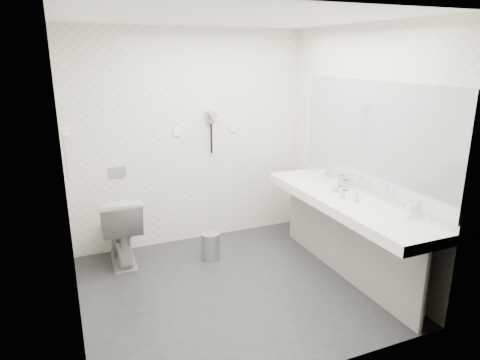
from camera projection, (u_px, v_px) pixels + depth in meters
name	position (u px, v px, depth m)	size (l,w,h in m)	color
floor	(232.00, 288.00, 4.25)	(2.80, 2.80, 0.00)	#28282C
ceiling	(230.00, 18.00, 3.55)	(2.80, 2.80, 0.00)	white
wall_back	(190.00, 139.00, 5.05)	(2.80, 2.80, 0.00)	white
wall_front	(307.00, 212.00, 2.75)	(2.80, 2.80, 0.00)	white
wall_left	(65.00, 182.00, 3.38)	(2.60, 2.60, 0.00)	white
wall_right	(358.00, 152.00, 4.42)	(2.60, 2.60, 0.00)	white
vanity_counter	(344.00, 203.00, 4.27)	(0.55, 2.20, 0.10)	white
vanity_panel	(344.00, 242.00, 4.40)	(0.03, 2.15, 0.75)	gray
vanity_post_near	(424.00, 291.00, 3.49)	(0.06, 0.06, 0.75)	silver
vanity_post_far	(295.00, 209.00, 5.33)	(0.06, 0.06, 0.75)	silver
mirror	(371.00, 136.00, 4.19)	(0.02, 2.20, 1.05)	#B2BCC6
basin_near	(391.00, 222.00, 3.69)	(0.40, 0.31, 0.05)	white
basin_far	(310.00, 182.00, 4.84)	(0.40, 0.31, 0.05)	white
faucet_near	(410.00, 209.00, 3.74)	(0.04, 0.04, 0.15)	silver
faucet_far	(325.00, 172.00, 4.88)	(0.04, 0.04, 0.15)	silver
soap_bottle_a	(342.00, 193.00, 4.24)	(0.04, 0.04, 0.10)	white
soap_bottle_b	(335.00, 187.00, 4.44)	(0.08, 0.08, 0.10)	white
soap_bottle_c	(357.00, 196.00, 4.12)	(0.05, 0.05, 0.12)	white
glass_left	(345.00, 185.00, 4.48)	(0.06, 0.06, 0.11)	silver
glass_right	(342.00, 181.00, 4.61)	(0.07, 0.07, 0.12)	silver
toilet	(120.00, 228.00, 4.71)	(0.44, 0.77, 0.78)	white
flush_plate	(118.00, 172.00, 4.80)	(0.18, 0.02, 0.12)	#B2B5BA
pedal_bin	(210.00, 247.00, 4.82)	(0.21, 0.21, 0.29)	#B2B5BA
bin_lid	(210.00, 234.00, 4.78)	(0.21, 0.21, 0.01)	#B2B5BA
towel_rail	(65.00, 132.00, 3.80)	(0.02, 0.02, 0.62)	silver
towel_near	(70.00, 160.00, 3.74)	(0.07, 0.24, 0.48)	silver
towel_far	(69.00, 153.00, 3.99)	(0.07, 0.24, 0.48)	silver
dryer_cradle	(211.00, 117.00, 5.05)	(0.10, 0.04, 0.14)	gray
dryer_barrel	(212.00, 115.00, 4.98)	(0.08, 0.08, 0.14)	gray
dryer_cord	(211.00, 138.00, 5.10)	(0.02, 0.02, 0.35)	black
switch_plate_a	(177.00, 132.00, 4.95)	(0.09, 0.02, 0.09)	white
switch_plate_b	(234.00, 128.00, 5.22)	(0.09, 0.02, 0.09)	white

